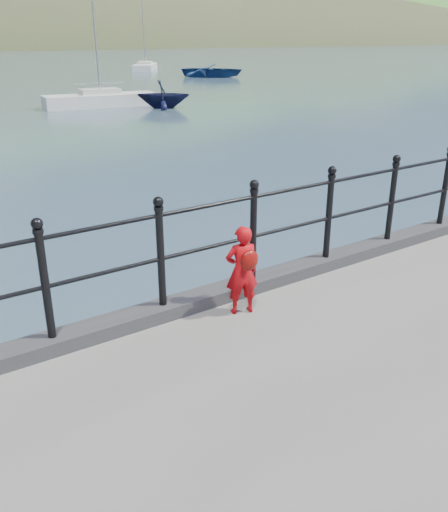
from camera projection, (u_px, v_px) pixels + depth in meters
ground at (204, 370)px, 6.68m from camera, size 600.00×600.00×0.00m
kerb at (210, 296)px, 6.15m from camera, size 60.00×0.30×0.15m
railing at (209, 234)px, 5.87m from camera, size 18.11×0.11×1.20m
child at (242, 270)px, 5.77m from camera, size 0.42×0.35×1.00m
launch_blue at (213, 70)px, 53.47m from camera, size 7.16×7.35×1.24m
launch_navy at (163, 94)px, 30.45m from camera, size 3.82×3.72×1.53m
sailboat_far at (145, 67)px, 64.53m from camera, size 6.16×7.96×11.24m
sailboat_near at (101, 101)px, 31.29m from camera, size 6.54×2.53×8.74m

